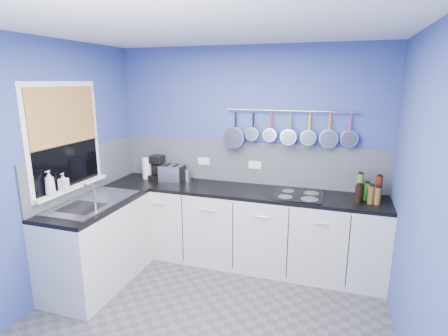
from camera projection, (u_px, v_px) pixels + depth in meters
The scene contains 44 objects.
floor at pixel (203, 324), 3.19m from camera, with size 3.20×3.00×0.02m, color #47474C.
ceiling at pixel (199, 23), 2.59m from camera, with size 3.20×3.00×0.02m, color white.
wall_back at pixel (248, 154), 4.28m from camera, with size 3.20×0.02×2.50m, color #34448B.
wall_front at pixel (68, 291), 1.49m from camera, with size 3.20×0.02×2.50m, color #34448B.
wall_left at pixel (43, 174), 3.37m from camera, with size 0.02×3.00×2.50m, color #34448B.
wall_right at pixel (424, 211), 2.40m from camera, with size 0.02×3.00×2.50m, color #34448B.
backsplash_back at pixel (247, 163), 4.29m from camera, with size 3.20×0.02×0.50m, color slate.
backsplash_left at pixel (88, 170), 3.94m from camera, with size 0.02×1.80×0.50m, color slate.
cabinet_run_back at pixel (240, 227), 4.19m from camera, with size 3.20×0.60×0.86m, color silver.
worktop_back at pixel (240, 191), 4.08m from camera, with size 3.20×0.60×0.04m, color black.
cabinet_run_left at pixel (98, 245), 3.75m from camera, with size 0.60×1.20×0.86m, color silver.
worktop_left at pixel (94, 204), 3.64m from camera, with size 0.60×1.20×0.04m, color black.
window_frame at pixel (65, 138), 3.57m from camera, with size 0.01×1.00×1.10m, color white.
window_glass at pixel (65, 138), 3.57m from camera, with size 0.01×0.90×1.00m, color black.
bamboo_blind at pixel (64, 115), 3.51m from camera, with size 0.01×0.90×0.55m, color #BD733B.
window_sill at pixel (72, 187), 3.68m from camera, with size 0.10×0.98×0.03m, color white.
sink_unit at pixel (94, 202), 3.64m from camera, with size 0.50×0.95×0.01m, color silver.
mixer_tap at pixel (95, 197), 3.39m from camera, with size 0.12×0.08×0.26m, color silver, non-canonical shape.
socket_left at pixel (204, 161), 4.44m from camera, with size 0.15×0.01×0.09m, color white.
socket_right at pixel (255, 165), 4.25m from camera, with size 0.15×0.01×0.09m, color white.
pot_rail at pixel (291, 111), 3.95m from camera, with size 0.02×0.02×1.45m, color silver.
soap_bottle_a at pixel (50, 183), 3.36m from camera, with size 0.09×0.09×0.24m, color white.
soap_bottle_b at pixel (63, 182), 3.53m from camera, with size 0.08×0.08×0.17m, color white.
paper_towel at pixel (147, 168), 4.50m from camera, with size 0.12×0.12×0.26m, color white.
coffee_maker at pixel (157, 167), 4.48m from camera, with size 0.16×0.18×0.29m, color black, non-canonical shape.
toaster at pixel (172, 173), 4.41m from camera, with size 0.30×0.17×0.19m, color silver.
canister at pixel (187, 175), 4.41m from camera, with size 0.10×0.10×0.14m, color silver.
hob at pixel (298, 196), 3.84m from camera, with size 0.52×0.46×0.01m, color black.
pan_0 at pixel (235, 129), 4.18m from camera, with size 0.25×0.11×0.44m, color silver, non-canonical shape.
pan_1 at pixel (253, 125), 4.11m from camera, with size 0.16×0.09×0.35m, color silver, non-canonical shape.
pan_2 at pixel (271, 126), 4.05m from camera, with size 0.15×0.11×0.34m, color silver, non-canonical shape.
pan_3 at pixel (290, 128), 3.98m from camera, with size 0.18×0.13×0.37m, color silver, non-canonical shape.
pan_4 at pixel (309, 128), 3.92m from camera, with size 0.17×0.11×0.36m, color silver, non-canonical shape.
pan_5 at pixel (329, 130), 3.86m from camera, with size 0.20×0.06×0.39m, color silver, non-canonical shape.
pan_6 at pixel (350, 130), 3.79m from camera, with size 0.18×0.05×0.37m, color silver, non-canonical shape.
condiment_0 at pixel (379, 188), 3.72m from camera, with size 0.07×0.07×0.25m, color #4C190C.
condiment_1 at pixel (366, 190), 3.77m from camera, with size 0.06×0.06×0.16m, color #8C5914.
condiment_2 at pixel (359, 189), 3.78m from camera, with size 0.06×0.06×0.17m, color olive.
condiment_3 at pixel (378, 196), 3.63m from camera, with size 0.07×0.07×0.12m, color black.
condiment_4 at pixel (367, 192), 3.69m from camera, with size 0.06×0.06×0.18m, color #265919.
condiment_5 at pixel (360, 187), 3.70m from camera, with size 0.07×0.07×0.27m, color #3F721E.
condiment_6 at pixel (378, 196), 3.57m from camera, with size 0.06×0.06×0.17m, color brown.
condiment_7 at pixel (371, 195), 3.58m from camera, with size 0.07×0.07×0.18m, color brown.
condiment_8 at pixel (358, 194), 3.59m from camera, with size 0.07×0.07×0.19m, color black.
Camera 1 is at (1.03, -2.57, 2.11)m, focal length 28.66 mm.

